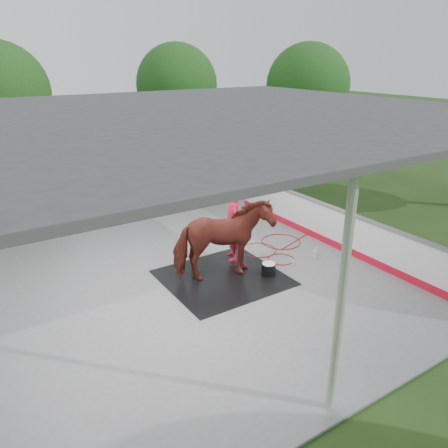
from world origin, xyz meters
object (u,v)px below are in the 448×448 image
dasher_board (326,225)px  handler (232,224)px  horse (223,240)px  wash_bucket (269,269)px

dasher_board → handler: (-2.92, 0.55, 0.46)m
horse → wash_bucket: horse is taller
wash_bucket → dasher_board: bearing=15.4°
handler → wash_bucket: (0.22, -1.29, -0.84)m
horse → wash_bucket: (1.04, -0.49, -0.84)m
horse → handler: bearing=-33.1°
horse → wash_bucket: bearing=-103.1°
handler → wash_bucket: bearing=34.7°
dasher_board → handler: bearing=169.4°
dasher_board → horse: 3.77m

